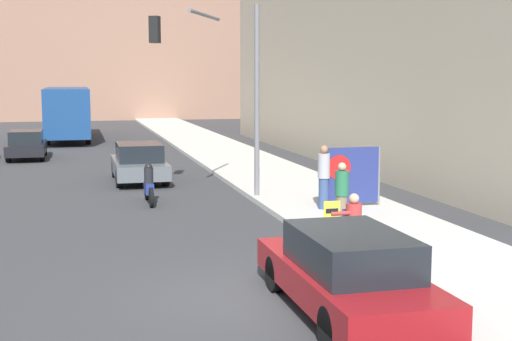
{
  "coord_description": "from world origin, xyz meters",
  "views": [
    {
      "loc": [
        -2.99,
        -11.61,
        3.82
      ],
      "look_at": [
        1.24,
        5.07,
        1.59
      ],
      "focal_mm": 50.0,
      "sensor_mm": 36.0,
      "label": 1
    }
  ],
  "objects_px": {
    "traffic_light_pole": "(218,67)",
    "motorcycle_on_road": "(149,186)",
    "protest_banner": "(351,175)",
    "car_on_road_midblock": "(27,144)",
    "jogger_on_sidewalk": "(342,194)",
    "car_on_road_nearest": "(139,162)",
    "parked_car_curbside": "(348,272)",
    "city_bus_on_road": "(67,110)",
    "seated_protester": "(354,220)",
    "pedestrian_behind": "(324,176)"
  },
  "relations": [
    {
      "from": "protest_banner",
      "to": "pedestrian_behind",
      "type": "bearing_deg",
      "value": -171.04
    },
    {
      "from": "seated_protester",
      "to": "parked_car_curbside",
      "type": "distance_m",
      "value": 3.77
    },
    {
      "from": "protest_banner",
      "to": "motorcycle_on_road",
      "type": "distance_m",
      "value": 6.18
    },
    {
      "from": "jogger_on_sidewalk",
      "to": "car_on_road_midblock",
      "type": "height_order",
      "value": "jogger_on_sidewalk"
    },
    {
      "from": "seated_protester",
      "to": "pedestrian_behind",
      "type": "height_order",
      "value": "pedestrian_behind"
    },
    {
      "from": "motorcycle_on_road",
      "to": "seated_protester",
      "type": "bearing_deg",
      "value": -65.15
    },
    {
      "from": "city_bus_on_road",
      "to": "motorcycle_on_road",
      "type": "relative_size",
      "value": 5.56
    },
    {
      "from": "motorcycle_on_road",
      "to": "protest_banner",
      "type": "bearing_deg",
      "value": -27.3
    },
    {
      "from": "traffic_light_pole",
      "to": "motorcycle_on_road",
      "type": "relative_size",
      "value": 2.92
    },
    {
      "from": "protest_banner",
      "to": "car_on_road_midblock",
      "type": "xyz_separation_m",
      "value": [
        -9.89,
        16.65,
        -0.38
      ]
    },
    {
      "from": "traffic_light_pole",
      "to": "city_bus_on_road",
      "type": "height_order",
      "value": "traffic_light_pole"
    },
    {
      "from": "car_on_road_midblock",
      "to": "motorcycle_on_road",
      "type": "bearing_deg",
      "value": -72.27
    },
    {
      "from": "protest_banner",
      "to": "city_bus_on_road",
      "type": "xyz_separation_m",
      "value": [
        -8.06,
        27.18,
        0.79
      ]
    },
    {
      "from": "traffic_light_pole",
      "to": "city_bus_on_road",
      "type": "relative_size",
      "value": 0.52
    },
    {
      "from": "parked_car_curbside",
      "to": "motorcycle_on_road",
      "type": "xyz_separation_m",
      "value": [
        -2.08,
        11.21,
        -0.16
      ]
    },
    {
      "from": "city_bus_on_road",
      "to": "car_on_road_nearest",
      "type": "bearing_deg",
      "value": -82.11
    },
    {
      "from": "traffic_light_pole",
      "to": "parked_car_curbside",
      "type": "bearing_deg",
      "value": -90.93
    },
    {
      "from": "seated_protester",
      "to": "traffic_light_pole",
      "type": "relative_size",
      "value": 0.21
    },
    {
      "from": "car_on_road_midblock",
      "to": "car_on_road_nearest",
      "type": "bearing_deg",
      "value": -63.27
    },
    {
      "from": "seated_protester",
      "to": "protest_banner",
      "type": "xyz_separation_m",
      "value": [
        1.88,
        4.93,
        0.25
      ]
    },
    {
      "from": "city_bus_on_road",
      "to": "motorcycle_on_road",
      "type": "bearing_deg",
      "value": -83.94
    },
    {
      "from": "protest_banner",
      "to": "car_on_road_nearest",
      "type": "relative_size",
      "value": 0.4
    },
    {
      "from": "seated_protester",
      "to": "traffic_light_pole",
      "type": "distance_m",
      "value": 8.88
    },
    {
      "from": "car_on_road_nearest",
      "to": "protest_banner",
      "type": "bearing_deg",
      "value": -54.95
    },
    {
      "from": "car_on_road_nearest",
      "to": "car_on_road_midblock",
      "type": "height_order",
      "value": "car_on_road_nearest"
    },
    {
      "from": "jogger_on_sidewalk",
      "to": "car_on_road_nearest",
      "type": "relative_size",
      "value": 0.36
    },
    {
      "from": "seated_protester",
      "to": "jogger_on_sidewalk",
      "type": "relative_size",
      "value": 0.76
    },
    {
      "from": "seated_protester",
      "to": "parked_car_curbside",
      "type": "xyz_separation_m",
      "value": [
        -1.51,
        -3.45,
        -0.11
      ]
    },
    {
      "from": "parked_car_curbside",
      "to": "city_bus_on_road",
      "type": "bearing_deg",
      "value": 97.47
    },
    {
      "from": "seated_protester",
      "to": "city_bus_on_road",
      "type": "relative_size",
      "value": 0.11
    },
    {
      "from": "protest_banner",
      "to": "car_on_road_midblock",
      "type": "relative_size",
      "value": 0.41
    },
    {
      "from": "traffic_light_pole",
      "to": "car_on_road_midblock",
      "type": "bearing_deg",
      "value": 116.4
    },
    {
      "from": "car_on_road_midblock",
      "to": "motorcycle_on_road",
      "type": "xyz_separation_m",
      "value": [
        4.42,
        -13.82,
        -0.15
      ]
    },
    {
      "from": "protest_banner",
      "to": "parked_car_curbside",
      "type": "height_order",
      "value": "protest_banner"
    },
    {
      "from": "pedestrian_behind",
      "to": "traffic_light_pole",
      "type": "xyz_separation_m",
      "value": [
        -2.34,
        3.31,
        3.09
      ]
    },
    {
      "from": "traffic_light_pole",
      "to": "motorcycle_on_road",
      "type": "height_order",
      "value": "traffic_light_pole"
    },
    {
      "from": "seated_protester",
      "to": "traffic_light_pole",
      "type": "bearing_deg",
      "value": 123.51
    },
    {
      "from": "protest_banner",
      "to": "city_bus_on_road",
      "type": "bearing_deg",
      "value": 106.51
    },
    {
      "from": "protest_banner",
      "to": "car_on_road_nearest",
      "type": "xyz_separation_m",
      "value": [
        -5.35,
        7.62,
        -0.34
      ]
    },
    {
      "from": "motorcycle_on_road",
      "to": "traffic_light_pole",
      "type": "bearing_deg",
      "value": 8.8
    },
    {
      "from": "pedestrian_behind",
      "to": "car_on_road_midblock",
      "type": "xyz_separation_m",
      "value": [
        -9.03,
        16.78,
        -0.39
      ]
    },
    {
      "from": "car_on_road_nearest",
      "to": "motorcycle_on_road",
      "type": "height_order",
      "value": "car_on_road_nearest"
    },
    {
      "from": "pedestrian_behind",
      "to": "car_on_road_nearest",
      "type": "height_order",
      "value": "pedestrian_behind"
    },
    {
      "from": "protest_banner",
      "to": "traffic_light_pole",
      "type": "xyz_separation_m",
      "value": [
        -3.21,
        3.18,
        3.11
      ]
    },
    {
      "from": "parked_car_curbside",
      "to": "city_bus_on_road",
      "type": "height_order",
      "value": "city_bus_on_road"
    },
    {
      "from": "car_on_road_nearest",
      "to": "city_bus_on_road",
      "type": "bearing_deg",
      "value": 97.89
    },
    {
      "from": "car_on_road_nearest",
      "to": "car_on_road_midblock",
      "type": "bearing_deg",
      "value": 116.73
    },
    {
      "from": "car_on_road_midblock",
      "to": "motorcycle_on_road",
      "type": "distance_m",
      "value": 14.51
    },
    {
      "from": "protest_banner",
      "to": "seated_protester",
      "type": "bearing_deg",
      "value": -110.87
    },
    {
      "from": "car_on_road_midblock",
      "to": "motorcycle_on_road",
      "type": "relative_size",
      "value": 2.13
    }
  ]
}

